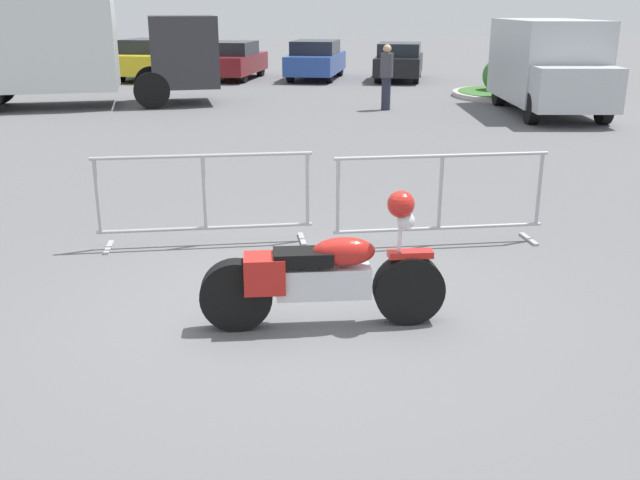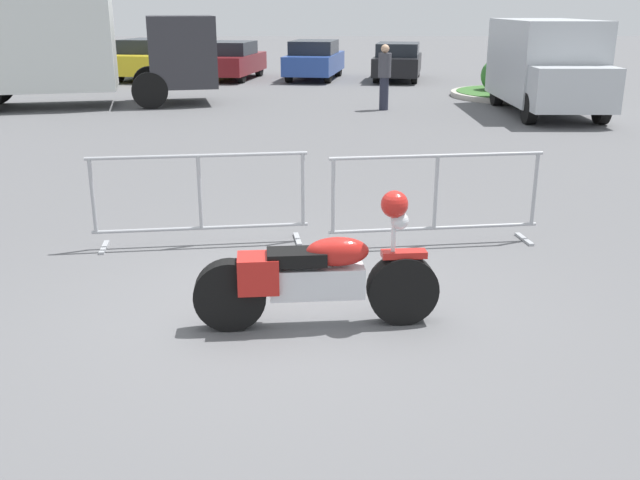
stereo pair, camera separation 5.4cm
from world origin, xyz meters
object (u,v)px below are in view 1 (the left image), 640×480
Objects in this scene: box_truck at (50,45)px; parked_car_black at (396,61)px; crowd_barrier_near at (201,198)px; pedestrian at (383,75)px; parked_car_green at (61,60)px; parked_car_yellow at (149,59)px; parked_car_blue at (313,60)px; motorcycle at (320,276)px; crowd_barrier_far at (437,198)px; parked_car_maroon at (230,60)px; delivery_van at (544,64)px.

parked_car_black is (10.06, 7.28, -0.95)m from box_truck.
crowd_barrier_near is 11.63m from pedestrian.
parked_car_green is at bearing 94.47° from box_truck.
parked_car_yellow is 1.03× the size of parked_car_blue.
box_truck reaches higher than crowd_barrier_near.
box_truck is at bearing 112.10° from motorcycle.
crowd_barrier_near is 2.70m from crowd_barrier_far.
parked_car_maroon is at bearing 95.60° from crowd_barrier_near.
motorcycle is 1.25× the size of pedestrian.
crowd_barrier_far is 0.58× the size of parked_car_maroon.
crowd_barrier_far is 0.31× the size of box_truck.
parked_car_green is at bearing 111.88° from parked_car_yellow.
box_truck reaches higher than parked_car_maroon.
pedestrian is (0.37, 11.22, 0.36)m from crowd_barrier_far.
parked_car_maroon is (6.16, 0.47, -0.06)m from parked_car_green.
motorcycle is 14.15m from delivery_van.
crowd_barrier_near is 0.56× the size of parked_car_blue.
pedestrian is (11.14, -7.78, 0.17)m from parked_car_green.
parked_car_black is (6.16, -0.32, -0.02)m from parked_car_maroon.
pedestrian is (8.06, -8.46, 0.18)m from parked_car_yellow.
crowd_barrier_near is at bearing -165.00° from parked_car_maroon.
motorcycle is 0.46× the size of parked_car_green.
crowd_barrier_near is at bearing 130.34° from pedestrian.
box_truck is at bearing 146.87° from parked_car_blue.
parked_car_yellow reaches higher than parked_car_blue.
parked_car_maroon is 9.63m from pedestrian.
parked_car_yellow reaches higher than crowd_barrier_far.
delivery_van is at bearing -109.26° from parked_car_green.
parked_car_blue is (6.99, 7.61, -0.92)m from box_truck.
box_truck is at bearing 116.12° from crowd_barrier_near.
parked_car_yellow is at bearing -126.27° from delivery_van.
crowd_barrier_far is 0.49× the size of delivery_van.
motorcycle is 21.54m from parked_car_black.
crowd_barrier_near is at bearing 176.89° from parked_car_black.
delivery_van is (12.93, -1.17, -0.39)m from box_truck.
parked_car_green is 2.73× the size of pedestrian.
parked_car_black is (4.25, 19.14, 0.12)m from crowd_barrier_near.
crowd_barrier_far is 19.54m from parked_car_blue.
motorcycle is 0.86× the size of crowd_barrier_far.
parked_car_yellow is (-4.99, 19.68, 0.18)m from crowd_barrier_near.
parked_car_maroon is at bearing -84.62° from parked_car_yellow.
crowd_barrier_near is 1.45× the size of pedestrian.
delivery_van is at bearing 67.54° from crowd_barrier_far.
delivery_van is at bearing -151.84° from parked_car_black.
box_truck is 1.60× the size of delivery_van.
parked_car_green is at bearing -118.36° from delivery_van.
parked_car_maroon is (-4.61, 19.46, 0.14)m from crowd_barrier_far.
parked_car_blue is at bearing -82.49° from parked_car_yellow.
parked_car_yellow is 2.68× the size of pedestrian.
delivery_van is (7.12, 10.70, 0.68)m from crowd_barrier_near.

